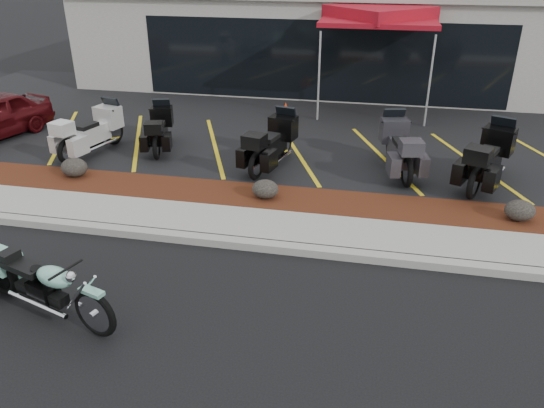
% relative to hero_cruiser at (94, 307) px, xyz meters
% --- Properties ---
extents(ground, '(90.00, 90.00, 0.00)m').
position_rel_hero_cruiser_xyz_m(ground, '(1.63, 1.86, -0.50)').
color(ground, black).
rests_on(ground, ground).
extents(curb, '(24.00, 0.25, 0.15)m').
position_rel_hero_cruiser_xyz_m(curb, '(1.63, 2.76, -0.42)').
color(curb, gray).
rests_on(curb, ground).
extents(sidewalk, '(24.00, 1.20, 0.15)m').
position_rel_hero_cruiser_xyz_m(sidewalk, '(1.63, 3.46, -0.42)').
color(sidewalk, gray).
rests_on(sidewalk, ground).
extents(mulch_bed, '(24.00, 1.20, 0.16)m').
position_rel_hero_cruiser_xyz_m(mulch_bed, '(1.63, 4.66, -0.42)').
color(mulch_bed, '#3A140D').
rests_on(mulch_bed, ground).
extents(upper_lot, '(26.00, 9.60, 0.15)m').
position_rel_hero_cruiser_xyz_m(upper_lot, '(1.63, 10.06, -0.42)').
color(upper_lot, black).
rests_on(upper_lot, ground).
extents(dealership_building, '(18.00, 8.16, 4.00)m').
position_rel_hero_cruiser_xyz_m(dealership_building, '(1.63, 16.33, 1.51)').
color(dealership_building, gray).
rests_on(dealership_building, ground).
extents(boulder_left, '(0.61, 0.51, 0.43)m').
position_rel_hero_cruiser_xyz_m(boulder_left, '(-3.11, 4.82, -0.12)').
color(boulder_left, black).
rests_on(boulder_left, mulch_bed).
extents(boulder_mid, '(0.56, 0.47, 0.40)m').
position_rel_hero_cruiser_xyz_m(boulder_mid, '(1.43, 4.56, -0.14)').
color(boulder_mid, black).
rests_on(boulder_mid, mulch_bed).
extents(boulder_right, '(0.57, 0.48, 0.41)m').
position_rel_hero_cruiser_xyz_m(boulder_right, '(6.45, 4.56, -0.13)').
color(boulder_right, black).
rests_on(boulder_right, mulch_bed).
extents(hero_cruiser, '(2.91, 1.55, 0.99)m').
position_rel_hero_cruiser_xyz_m(hero_cruiser, '(0.00, 0.00, 0.00)').
color(hero_cruiser, '#7EC5AB').
rests_on(hero_cruiser, ground).
extents(touring_white, '(1.39, 2.34, 1.28)m').
position_rel_hero_cruiser_xyz_m(touring_white, '(-3.21, 7.04, 0.29)').
color(touring_white, beige).
rests_on(touring_white, upper_lot).
extents(touring_black_front, '(1.23, 2.11, 1.15)m').
position_rel_hero_cruiser_xyz_m(touring_black_front, '(-2.04, 7.62, 0.23)').
color(touring_black_front, black).
rests_on(touring_black_front, upper_lot).
extents(touring_black_mid, '(1.35, 2.35, 1.29)m').
position_rel_hero_cruiser_xyz_m(touring_black_mid, '(1.40, 7.07, 0.30)').
color(touring_black_mid, black).
rests_on(touring_black_mid, upper_lot).
extents(touring_grey, '(1.32, 2.38, 1.31)m').
position_rel_hero_cruiser_xyz_m(touring_grey, '(4.00, 7.35, 0.31)').
color(touring_grey, '#323136').
rests_on(touring_grey, upper_lot).
extents(touring_black_rear, '(1.78, 2.51, 1.37)m').
position_rel_hero_cruiser_xyz_m(touring_black_rear, '(6.39, 6.97, 0.34)').
color(touring_black_rear, black).
rests_on(touring_black_rear, upper_lot).
extents(traffic_cone, '(0.41, 0.41, 0.51)m').
position_rel_hero_cruiser_xyz_m(traffic_cone, '(0.85, 10.22, -0.09)').
color(traffic_cone, red).
rests_on(traffic_cone, upper_lot).
extents(popup_canopy, '(3.64, 3.64, 3.16)m').
position_rel_hero_cruiser_xyz_m(popup_canopy, '(3.40, 11.90, 2.53)').
color(popup_canopy, silver).
rests_on(popup_canopy, upper_lot).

